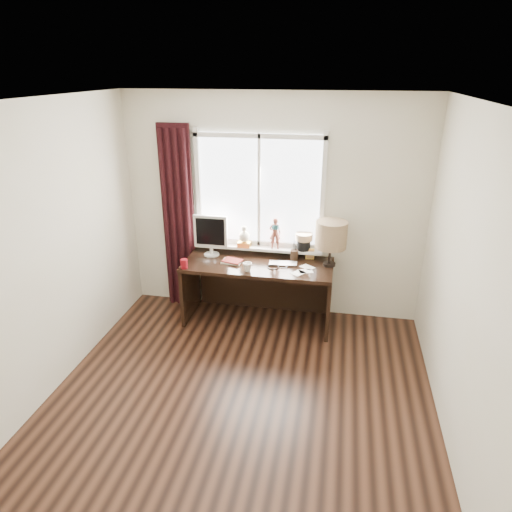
% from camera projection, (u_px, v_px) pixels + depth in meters
% --- Properties ---
extents(floor, '(3.50, 4.00, 0.00)m').
position_uv_depth(floor, '(235.00, 415.00, 3.99)').
color(floor, '#4B2A1B').
rests_on(floor, ground).
extents(ceiling, '(3.50, 4.00, 0.00)m').
position_uv_depth(ceiling, '(228.00, 104.00, 2.99)').
color(ceiling, white).
rests_on(ceiling, wall_back).
extents(wall_back, '(3.50, 0.00, 2.60)m').
position_uv_depth(wall_back, '(272.00, 208.00, 5.31)').
color(wall_back, silver).
rests_on(wall_back, ground).
extents(wall_left, '(0.00, 4.00, 2.60)m').
position_uv_depth(wall_left, '(28.00, 264.00, 3.80)').
color(wall_left, silver).
rests_on(wall_left, ground).
extents(wall_right, '(0.00, 4.00, 2.60)m').
position_uv_depth(wall_right, '(475.00, 302.00, 3.19)').
color(wall_right, silver).
rests_on(wall_right, ground).
extents(laptop, '(0.33, 0.23, 0.02)m').
position_uv_depth(laptop, '(283.00, 264.00, 5.16)').
color(laptop, silver).
rests_on(laptop, desk).
extents(mug, '(0.13, 0.13, 0.10)m').
position_uv_depth(mug, '(247.00, 267.00, 4.99)').
color(mug, white).
rests_on(mug, desk).
extents(red_cup, '(0.08, 0.08, 0.11)m').
position_uv_depth(red_cup, '(184.00, 264.00, 5.06)').
color(red_cup, maroon).
rests_on(red_cup, desk).
extents(window, '(1.52, 0.20, 1.40)m').
position_uv_depth(window, '(261.00, 208.00, 5.28)').
color(window, white).
rests_on(window, ground).
extents(curtain, '(0.38, 0.09, 2.25)m').
position_uv_depth(curtain, '(178.00, 220.00, 5.49)').
color(curtain, black).
rests_on(curtain, floor).
extents(desk, '(1.70, 0.70, 0.75)m').
position_uv_depth(desk, '(259.00, 279.00, 5.38)').
color(desk, black).
rests_on(desk, floor).
extents(monitor, '(0.40, 0.18, 0.49)m').
position_uv_depth(monitor, '(211.00, 233.00, 5.33)').
color(monitor, beige).
rests_on(monitor, desk).
extents(notebook_stack, '(0.25, 0.20, 0.03)m').
position_uv_depth(notebook_stack, '(232.00, 261.00, 5.22)').
color(notebook_stack, beige).
rests_on(notebook_stack, desk).
extents(brush_holder, '(0.09, 0.09, 0.25)m').
position_uv_depth(brush_holder, '(294.00, 255.00, 5.27)').
color(brush_holder, black).
rests_on(brush_holder, desk).
extents(icon_frame, '(0.10, 0.03, 0.13)m').
position_uv_depth(icon_frame, '(310.00, 254.00, 5.29)').
color(icon_frame, gold).
rests_on(icon_frame, desk).
extents(table_lamp, '(0.35, 0.35, 0.52)m').
position_uv_depth(table_lamp, '(331.00, 235.00, 5.01)').
color(table_lamp, black).
rests_on(table_lamp, desk).
extents(loose_papers, '(0.26, 0.36, 0.00)m').
position_uv_depth(loose_papers, '(304.00, 270.00, 5.02)').
color(loose_papers, white).
rests_on(loose_papers, desk).
extents(desk_cables, '(0.30, 0.35, 0.01)m').
position_uv_depth(desk_cables, '(280.00, 264.00, 5.18)').
color(desk_cables, black).
rests_on(desk_cables, desk).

